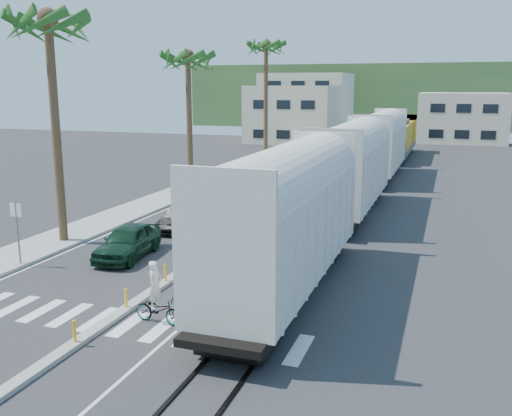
{
  "coord_description": "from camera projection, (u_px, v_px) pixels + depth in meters",
  "views": [
    {
      "loc": [
        10.71,
        -17.8,
        7.97
      ],
      "look_at": [
        1.7,
        8.49,
        2.0
      ],
      "focal_mm": 40.0,
      "sensor_mm": 36.0,
      "label": 1
    }
  ],
  "objects": [
    {
      "name": "lane_markings",
      "position": [
        277.0,
        188.0,
        45.34
      ],
      "size": [
        9.42,
        90.0,
        0.01
      ],
      "color": "silver",
      "rests_on": "ground"
    },
    {
      "name": "cyclist",
      "position": [
        158.0,
        304.0,
        19.42
      ],
      "size": [
        0.98,
        1.93,
        2.2
      ],
      "rotation": [
        0.0,
        0.0,
        1.47
      ],
      "color": "#9EA0A5",
      "rests_on": "ground"
    },
    {
      "name": "car_lead",
      "position": [
        128.0,
        241.0,
        26.88
      ],
      "size": [
        2.73,
        4.97,
        1.57
      ],
      "primitive_type": "imported",
      "rotation": [
        0.0,
        0.0,
        0.09
      ],
      "color": "black",
      "rests_on": "ground"
    },
    {
      "name": "ground",
      "position": [
        141.0,
        301.0,
        21.53
      ],
      "size": [
        140.0,
        140.0,
        0.0
      ],
      "primitive_type": "plane",
      "color": "#28282B",
      "rests_on": "ground"
    },
    {
      "name": "street_sign",
      "position": [
        17.0,
        224.0,
        25.28
      ],
      "size": [
        0.6,
        0.08,
        3.0
      ],
      "color": "slate",
      "rests_on": "ground"
    },
    {
      "name": "freight_train",
      "position": [
        366.0,
        158.0,
        40.8
      ],
      "size": [
        3.0,
        60.94,
        5.85
      ],
      "color": "beige",
      "rests_on": "ground"
    },
    {
      "name": "palm_trees",
      "position": [
        194.0,
        47.0,
        42.83
      ],
      "size": [
        3.5,
        37.2,
        13.75
      ],
      "color": "brown",
      "rests_on": "ground"
    },
    {
      "name": "median",
      "position": [
        286.0,
        201.0,
        39.98
      ],
      "size": [
        0.45,
        60.0,
        0.85
      ],
      "color": "gray",
      "rests_on": "ground"
    },
    {
      "name": "buildings",
      "position": [
        338.0,
        109.0,
        88.93
      ],
      "size": [
        38.0,
        27.0,
        10.0
      ],
      "color": "beige",
      "rests_on": "ground"
    },
    {
      "name": "rails",
      "position": [
        373.0,
        187.0,
        45.84
      ],
      "size": [
        1.56,
        100.0,
        0.06
      ],
      "color": "black",
      "rests_on": "ground"
    },
    {
      "name": "car_third",
      "position": [
        223.0,
        198.0,
        37.21
      ],
      "size": [
        3.07,
        5.67,
        1.54
      ],
      "primitive_type": "imported",
      "rotation": [
        0.0,
        0.0,
        0.09
      ],
      "color": "black",
      "rests_on": "ground"
    },
    {
      "name": "crosswalk",
      "position": [
        111.0,
        321.0,
        19.68
      ],
      "size": [
        14.0,
        2.2,
        0.01
      ],
      "primitive_type": "cube",
      "color": "silver",
      "rests_on": "ground"
    },
    {
      "name": "sidewalk",
      "position": [
        204.0,
        183.0,
        47.33
      ],
      "size": [
        3.0,
        90.0,
        0.15
      ],
      "primitive_type": "cube",
      "color": "gray",
      "rests_on": "ground"
    },
    {
      "name": "hillside",
      "position": [
        397.0,
        96.0,
        112.77
      ],
      "size": [
        80.0,
        20.0,
        12.0
      ],
      "primitive_type": "cube",
      "color": "#385628",
      "rests_on": "ground"
    },
    {
      "name": "car_second",
      "position": [
        181.0,
        218.0,
        32.08
      ],
      "size": [
        1.71,
        4.12,
        1.32
      ],
      "primitive_type": "imported",
      "rotation": [
        0.0,
        0.0,
        0.04
      ],
      "color": "black",
      "rests_on": "ground"
    },
    {
      "name": "car_rear",
      "position": [
        250.0,
        186.0,
        42.71
      ],
      "size": [
        2.12,
        4.54,
        1.26
      ],
      "primitive_type": "imported",
      "rotation": [
        0.0,
        0.0,
        0.0
      ],
      "color": "#96989A",
      "rests_on": "ground"
    }
  ]
}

